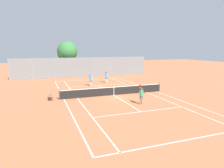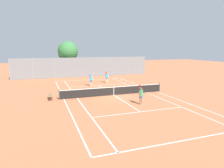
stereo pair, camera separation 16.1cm
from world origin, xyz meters
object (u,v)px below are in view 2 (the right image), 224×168
player_far_left (91,80)px  tennis_net (114,91)px  player_far_right (107,77)px  tree_behind_left (67,52)px  courtside_bench (50,96)px  loose_tennis_ball_0 (181,106)px  player_near_side (141,95)px  loose_tennis_ball_1 (179,109)px

player_far_left → tennis_net: bearing=-79.7°
player_far_right → tree_behind_left: (-4.33, 11.50, 3.59)m
courtside_bench → player_far_right: bearing=41.4°
player_far_left → courtside_bench: bearing=-134.7°
loose_tennis_ball_0 → courtside_bench: (-10.92, 6.70, 0.38)m
loose_tennis_ball_0 → player_near_side: bearing=147.4°
tennis_net → loose_tennis_ball_0: tennis_net is taller
tree_behind_left → courtside_bench: bearing=-102.6°
player_far_right → courtside_bench: bearing=-138.6°
player_near_side → courtside_bench: bearing=148.9°
player_near_side → player_far_left: 10.73m
tennis_net → courtside_bench: (-6.81, 0.37, -0.10)m
player_near_side → tree_behind_left: tree_behind_left is taller
player_far_left → player_far_right: 3.45m
courtside_bench → player_far_left: bearing=45.3°
loose_tennis_ball_0 → tree_behind_left: size_ratio=0.01×
player_far_right → courtside_bench: 11.48m
tree_behind_left → player_near_side: bearing=-81.4°
player_far_right → loose_tennis_ball_0: (2.31, -14.27, -0.89)m
courtside_bench → loose_tennis_ball_0: bearing=-31.5°
player_near_side → loose_tennis_ball_0: size_ratio=26.88×
player_far_right → tennis_net: bearing=-102.8°
player_far_left → player_far_right: same height
courtside_bench → player_near_side: bearing=-31.1°
loose_tennis_ball_0 → courtside_bench: courtside_bench is taller
player_near_side → tree_behind_left: size_ratio=0.27×
tennis_net → courtside_bench: size_ratio=8.00×
player_far_right → loose_tennis_ball_1: 14.92m
tennis_net → loose_tennis_ball_1: size_ratio=181.82×
player_far_right → loose_tennis_ball_0: size_ratio=26.88×
player_far_right → tree_behind_left: bearing=110.6°
courtside_bench → tree_behind_left: 19.98m
player_near_side → tree_behind_left: 24.36m
tennis_net → player_far_left: bearing=100.3°
loose_tennis_ball_0 → tree_behind_left: bearing=104.5°
player_far_left → tree_behind_left: bearing=96.1°
player_near_side → player_far_right: same height
tennis_net → tree_behind_left: bearing=97.4°
player_near_side → player_far_left: (-2.19, 10.50, 0.00)m
player_far_right → loose_tennis_ball_0: player_far_right is taller
loose_tennis_ball_0 → player_far_right: bearing=99.2°
tree_behind_left → loose_tennis_ball_1: bearing=-77.1°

